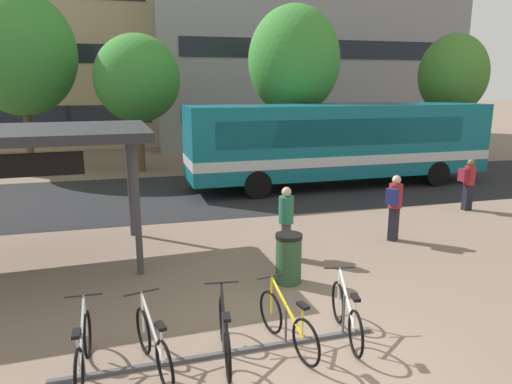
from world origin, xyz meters
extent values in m
plane|color=#7A6656|center=(0.00, 0.00, 0.00)|extent=(200.00, 200.00, 0.00)
cube|color=#232326|center=(0.00, 11.12, 0.00)|extent=(80.00, 7.20, 0.01)
cube|color=#0F6070|center=(5.33, 11.12, 1.85)|extent=(12.07, 2.90, 2.70)
cube|color=silver|center=(5.33, 11.12, 1.20)|extent=(12.09, 2.92, 0.36)
cube|color=black|center=(10.78, 11.27, 2.98)|extent=(1.07, 2.32, 0.40)
cube|color=black|center=(11.31, 11.29, 2.12)|extent=(0.14, 2.19, 1.40)
cube|color=black|center=(5.00, 12.35, 2.25)|extent=(9.84, 0.35, 0.97)
cube|color=black|center=(5.07, 9.86, 2.25)|extent=(9.84, 0.35, 0.97)
cylinder|color=black|center=(9.02, 12.38, 0.50)|extent=(1.01, 0.33, 1.00)
cylinder|color=black|center=(9.08, 10.07, 0.50)|extent=(1.01, 0.33, 1.00)
cylinder|color=black|center=(1.58, 12.16, 0.50)|extent=(1.01, 0.33, 1.00)
cylinder|color=black|center=(1.65, 9.85, 0.50)|extent=(1.01, 0.33, 1.00)
cube|color=#47474C|center=(-1.30, 0.48, 0.03)|extent=(4.89, 0.27, 0.06)
cylinder|color=#47474C|center=(-3.26, 0.41, 0.35)|extent=(0.04, 0.04, 0.70)
cylinder|color=#47474C|center=(-2.28, 0.45, 0.35)|extent=(0.04, 0.04, 0.70)
cylinder|color=#47474C|center=(-1.30, 0.48, 0.35)|extent=(0.04, 0.04, 0.70)
cylinder|color=#47474C|center=(-0.32, 0.52, 0.35)|extent=(0.04, 0.04, 0.70)
cylinder|color=#47474C|center=(0.65, 0.56, 0.35)|extent=(0.04, 0.04, 0.70)
torus|color=black|center=(-3.25, 0.98, 0.35)|extent=(0.05, 0.70, 0.70)
torus|color=black|center=(-3.25, -0.04, 0.35)|extent=(0.05, 0.70, 0.70)
cube|color=#B7BABF|center=(-3.25, 0.49, 0.67)|extent=(0.04, 0.92, 0.58)
cylinder|color=#B7BABF|center=(-3.25, 0.06, 0.62)|extent=(0.03, 0.03, 0.55)
cube|color=black|center=(-3.25, 0.06, 0.88)|extent=(0.10, 0.22, 0.05)
cylinder|color=#B7BABF|center=(-3.25, 0.96, 0.67)|extent=(0.03, 0.03, 0.65)
cylinder|color=black|center=(-3.25, 0.96, 0.98)|extent=(0.52, 0.03, 0.03)
torus|color=black|center=(-2.45, 0.88, 0.35)|extent=(0.22, 0.69, 0.70)
torus|color=black|center=(-2.19, -0.11, 0.35)|extent=(0.22, 0.69, 0.70)
cube|color=silver|center=(-2.32, 0.41, 0.67)|extent=(0.26, 0.90, 0.58)
cylinder|color=silver|center=(-2.21, -0.01, 0.62)|extent=(0.04, 0.04, 0.55)
cube|color=black|center=(-2.21, -0.01, 0.88)|extent=(0.15, 0.24, 0.05)
cylinder|color=silver|center=(-2.44, 0.86, 0.67)|extent=(0.04, 0.04, 0.65)
cylinder|color=black|center=(-2.44, 0.86, 0.98)|extent=(0.51, 0.16, 0.03)
torus|color=black|center=(-1.24, 0.93, 0.35)|extent=(0.11, 0.70, 0.70)
torus|color=black|center=(-1.35, -0.09, 0.35)|extent=(0.11, 0.70, 0.70)
cube|color=black|center=(-1.29, 0.44, 0.67)|extent=(0.12, 0.92, 0.58)
cylinder|color=black|center=(-1.34, 0.01, 0.62)|extent=(0.03, 0.03, 0.55)
cube|color=black|center=(-1.34, 0.01, 0.88)|extent=(0.12, 0.23, 0.05)
cylinder|color=black|center=(-1.25, 0.91, 0.67)|extent=(0.04, 0.04, 0.65)
cylinder|color=black|center=(-1.25, 0.91, 0.98)|extent=(0.52, 0.08, 0.03)
torus|color=black|center=(-0.44, 0.96, 0.35)|extent=(0.21, 0.70, 0.70)
torus|color=black|center=(-0.20, -0.03, 0.35)|extent=(0.21, 0.70, 0.70)
cube|color=yellow|center=(-0.33, 0.49, 0.67)|extent=(0.24, 0.90, 0.58)
cylinder|color=yellow|center=(-0.23, 0.07, 0.62)|extent=(0.04, 0.04, 0.55)
cube|color=black|center=(-0.23, 0.07, 0.88)|extent=(0.15, 0.24, 0.05)
cylinder|color=yellow|center=(-0.43, 0.94, 0.67)|extent=(0.04, 0.04, 0.65)
cylinder|color=black|center=(-0.43, 0.94, 0.98)|extent=(0.51, 0.15, 0.03)
torus|color=black|center=(0.76, 1.02, 0.35)|extent=(0.16, 0.70, 0.70)
torus|color=black|center=(0.59, 0.01, 0.35)|extent=(0.16, 0.70, 0.70)
cube|color=silver|center=(0.68, 0.54, 0.67)|extent=(0.18, 0.91, 0.58)
cylinder|color=silver|center=(0.61, 0.11, 0.62)|extent=(0.03, 0.03, 0.55)
cube|color=black|center=(0.61, 0.11, 0.88)|extent=(0.13, 0.23, 0.05)
cylinder|color=silver|center=(0.76, 1.00, 0.67)|extent=(0.04, 0.04, 0.65)
cylinder|color=black|center=(0.76, 1.00, 0.98)|extent=(0.52, 0.11, 0.03)
cylinder|color=#38383D|center=(-2.46, 3.94, 1.41)|extent=(0.15, 0.15, 2.83)
cylinder|color=#38383D|center=(-2.63, 6.69, 1.41)|extent=(0.15, 0.15, 2.83)
cube|color=#28282D|center=(-5.16, 5.16, 2.93)|extent=(6.24, 3.91, 0.20)
cube|color=#47382D|center=(0.82, 4.06, 0.42)|extent=(0.25, 0.30, 0.85)
cylinder|color=#23664C|center=(0.82, 4.06, 1.16)|extent=(0.40, 0.40, 0.62)
sphere|color=tan|center=(0.82, 4.06, 1.58)|extent=(0.22, 0.22, 0.22)
cube|color=#197075|center=(0.88, 4.31, 1.19)|extent=(0.31, 0.23, 0.40)
cube|color=black|center=(3.91, 4.58, 0.44)|extent=(0.33, 0.32, 0.88)
cylinder|color=maroon|center=(3.91, 4.58, 1.19)|extent=(0.48, 0.48, 0.62)
sphere|color=tan|center=(3.91, 4.58, 1.60)|extent=(0.22, 0.22, 0.22)
cube|color=navy|center=(3.71, 4.41, 1.22)|extent=(0.32, 0.33, 0.40)
cube|color=black|center=(7.79, 6.65, 0.42)|extent=(0.28, 0.22, 0.84)
cylinder|color=maroon|center=(7.79, 6.65, 1.14)|extent=(0.37, 0.37, 0.59)
sphere|color=brown|center=(7.79, 6.65, 1.54)|extent=(0.22, 0.22, 0.22)
cube|color=maroon|center=(7.54, 6.63, 1.17)|extent=(0.21, 0.30, 0.40)
cylinder|color=#284C2D|center=(0.45, 2.74, 0.47)|extent=(0.52, 0.52, 0.95)
cylinder|color=black|center=(0.45, 2.74, 0.99)|extent=(0.55, 0.55, 0.08)
cylinder|color=brown|center=(4.38, 14.06, 1.49)|extent=(0.32, 0.32, 2.98)
ellipsoid|color=#388433|center=(4.38, 14.06, 4.96)|extent=(3.97, 3.97, 4.67)
cylinder|color=brown|center=(12.39, 14.05, 1.41)|extent=(0.32, 0.32, 2.82)
ellipsoid|color=#427A2D|center=(12.39, 14.05, 4.43)|extent=(3.21, 3.21, 3.79)
cylinder|color=brown|center=(-2.24, 16.36, 1.28)|extent=(0.32, 0.32, 2.55)
ellipsoid|color=#388433|center=(-2.24, 16.36, 4.22)|extent=(3.82, 3.82, 3.91)
cylinder|color=brown|center=(-7.29, 17.98, 1.48)|extent=(0.32, 0.32, 2.96)
ellipsoid|color=#388433|center=(-7.29, 17.98, 5.34)|extent=(4.93, 4.93, 5.60)
cube|color=tan|center=(-8.87, 30.84, 7.23)|extent=(16.90, 12.06, 14.46)
cube|color=black|center=(-8.87, 24.78, 2.17)|extent=(14.88, 0.06, 1.10)
cube|color=black|center=(-8.87, 24.78, 5.78)|extent=(14.88, 0.06, 1.10)
cube|color=black|center=(8.97, 21.53, 2.27)|extent=(17.66, 0.06, 1.10)
cube|color=black|center=(8.97, 21.53, 6.05)|extent=(17.66, 0.06, 1.10)
cube|color=brown|center=(-3.86, 40.89, 8.65)|extent=(16.54, 12.09, 17.29)
cube|color=black|center=(-3.86, 34.82, 2.59)|extent=(14.55, 0.06, 1.10)
cube|color=black|center=(-3.86, 34.82, 6.92)|extent=(14.55, 0.06, 1.10)
camera|label=1|loc=(-2.36, -5.58, 3.93)|focal=32.36mm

